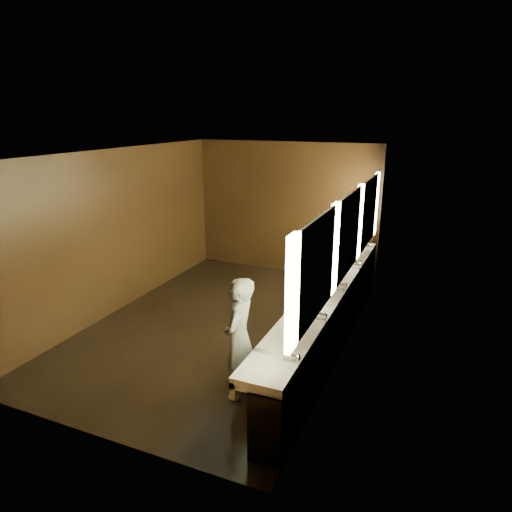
# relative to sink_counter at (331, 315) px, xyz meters

# --- Properties ---
(floor) EXTENTS (6.00, 6.00, 0.00)m
(floor) POSITION_rel_sink_counter_xyz_m (-1.79, 0.00, -0.50)
(floor) COLOR black
(floor) RESTS_ON ground
(ceiling) EXTENTS (4.00, 6.00, 0.02)m
(ceiling) POSITION_rel_sink_counter_xyz_m (-1.79, 0.00, 2.30)
(ceiling) COLOR #2D2D2B
(ceiling) RESTS_ON wall_back
(wall_back) EXTENTS (4.00, 0.02, 2.80)m
(wall_back) POSITION_rel_sink_counter_xyz_m (-1.79, 3.00, 0.90)
(wall_back) COLOR black
(wall_back) RESTS_ON floor
(wall_front) EXTENTS (4.00, 0.02, 2.80)m
(wall_front) POSITION_rel_sink_counter_xyz_m (-1.79, -3.00, 0.90)
(wall_front) COLOR black
(wall_front) RESTS_ON floor
(wall_left) EXTENTS (0.02, 6.00, 2.80)m
(wall_left) POSITION_rel_sink_counter_xyz_m (-3.79, 0.00, 0.90)
(wall_left) COLOR black
(wall_left) RESTS_ON floor
(wall_right) EXTENTS (0.02, 6.00, 2.80)m
(wall_right) POSITION_rel_sink_counter_xyz_m (0.21, 0.00, 0.90)
(wall_right) COLOR black
(wall_right) RESTS_ON floor
(sink_counter) EXTENTS (0.55, 5.40, 1.01)m
(sink_counter) POSITION_rel_sink_counter_xyz_m (0.00, 0.00, 0.00)
(sink_counter) COLOR black
(sink_counter) RESTS_ON floor
(mirror_band) EXTENTS (0.06, 5.03, 1.15)m
(mirror_band) POSITION_rel_sink_counter_xyz_m (0.19, -0.00, 1.25)
(mirror_band) COLOR #FAF6B5
(mirror_band) RESTS_ON wall_right
(person) EXTENTS (0.43, 0.60, 1.54)m
(person) POSITION_rel_sink_counter_xyz_m (-0.71, -1.68, 0.27)
(person) COLOR #90B5D7
(person) RESTS_ON floor
(trash_bin) EXTENTS (0.35, 0.35, 0.51)m
(trash_bin) POSITION_rel_sink_counter_xyz_m (-0.22, -1.16, -0.24)
(trash_bin) COLOR black
(trash_bin) RESTS_ON floor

